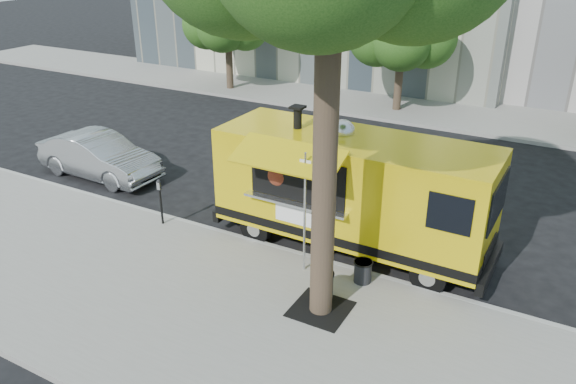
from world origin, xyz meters
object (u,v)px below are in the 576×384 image
object	(u,v)px
parking_meter	(160,196)
trash_bin_left	(322,284)
food_truck	(351,189)
trash_bin_right	(363,271)
far_tree_a	(227,17)
far_tree_b	(403,27)
sedan	(99,156)
sign_post	(305,206)

from	to	relation	value
parking_meter	trash_bin_left	world-z (taller)	parking_meter
food_truck	trash_bin_right	xyz separation A→B (m)	(1.01, -1.53, -1.25)
parking_meter	trash_bin_right	xyz separation A→B (m)	(5.98, -0.01, -0.55)
far_tree_a	far_tree_b	world-z (taller)	far_tree_b
far_tree_b	sedan	distance (m)	14.05
trash_bin_left	trash_bin_right	distance (m)	1.16
trash_bin_right	far_tree_b	bearing A→B (deg)	105.80
far_tree_a	sedan	xyz separation A→B (m)	(2.71, -11.77, -3.04)
parking_meter	sedan	xyz separation A→B (m)	(-4.29, 1.88, -0.24)
food_truck	trash_bin_left	bearing A→B (deg)	-78.85
sedan	parking_meter	bearing A→B (deg)	-111.90
trash_bin_left	sedan	bearing A→B (deg)	163.37
parking_meter	trash_bin_left	xyz separation A→B (m)	(5.43, -1.02, -0.50)
far_tree_b	trash_bin_left	xyz separation A→B (m)	(3.43, -15.07, -3.35)
food_truck	sedan	bearing A→B (deg)	178.63
sedan	trash_bin_right	size ratio (longest dim) A/B	8.43
parking_meter	sign_post	bearing A→B (deg)	-2.52
far_tree_b	food_truck	size ratio (longest dim) A/B	0.76
sign_post	parking_meter	world-z (taller)	sign_post
parking_meter	sedan	bearing A→B (deg)	156.35
far_tree_a	trash_bin_left	bearing A→B (deg)	-49.74
far_tree_b	parking_meter	distance (m)	14.48
far_tree_b	food_truck	bearing A→B (deg)	-76.68
sedan	trash_bin_right	xyz separation A→B (m)	(10.26, -1.88, -0.30)
trash_bin_left	sign_post	bearing A→B (deg)	136.83
trash_bin_left	parking_meter	bearing A→B (deg)	169.31
sign_post	far_tree_b	bearing A→B (deg)	100.15
sign_post	food_truck	size ratio (longest dim) A/B	0.41
far_tree_b	trash_bin_right	xyz separation A→B (m)	(3.98, -14.06, -3.40)
food_truck	sedan	xyz separation A→B (m)	(-9.25, 0.36, -0.94)
parking_meter	food_truck	size ratio (longest dim) A/B	0.18
far_tree_b	sedan	xyz separation A→B (m)	(-6.29, -12.17, -3.10)
far_tree_a	parking_meter	xyz separation A→B (m)	(7.00, -13.65, -2.79)
far_tree_a	parking_meter	world-z (taller)	far_tree_a
sedan	far_tree_b	bearing A→B (deg)	-25.56
far_tree_a	sedan	world-z (taller)	far_tree_a
sign_post	parking_meter	bearing A→B (deg)	177.48
far_tree_a	food_truck	xyz separation A→B (m)	(11.97, -12.13, -2.09)
trash_bin_left	far_tree_a	bearing A→B (deg)	130.26
far_tree_b	parking_meter	bearing A→B (deg)	-98.10
far_tree_a	sign_post	world-z (taller)	far_tree_a
sign_post	far_tree_a	bearing A→B (deg)	129.83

